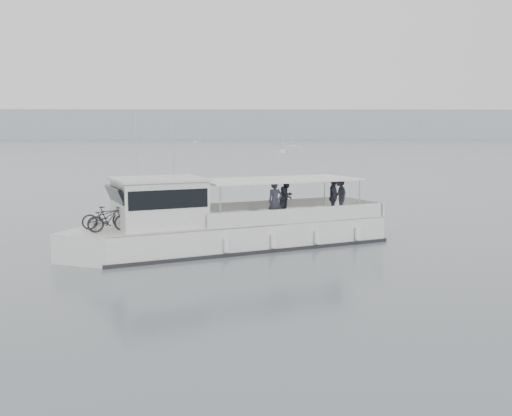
{
  "coord_description": "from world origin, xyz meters",
  "views": [
    {
      "loc": [
        0.67,
        -24.77,
        4.58
      ],
      "look_at": [
        1.12,
        -1.71,
        1.6
      ],
      "focal_mm": 40.0,
      "sensor_mm": 36.0,
      "label": 1
    }
  ],
  "objects": [
    {
      "name": "ground",
      "position": [
        0.0,
        0.0,
        0.0
      ],
      "size": [
        1400.0,
        1400.0,
        0.0
      ],
      "primitive_type": "plane",
      "color": "#565F65",
      "rests_on": "ground"
    },
    {
      "name": "headland",
      "position": [
        0.0,
        560.0,
        14.0
      ],
      "size": [
        1400.0,
        90.0,
        28.0
      ],
      "primitive_type": "cube",
      "color": "#939EA8",
      "rests_on": "ground"
    },
    {
      "name": "tour_boat",
      "position": [
        -0.46,
        -2.19,
        0.93
      ],
      "size": [
        13.0,
        7.91,
        5.66
      ],
      "rotation": [
        0.0,
        0.0,
        0.42
      ],
      "color": "silver",
      "rests_on": "ground"
    },
    {
      "name": "moored_fleet",
      "position": [
        -73.25,
        200.39,
        0.36
      ],
      "size": [
        404.14,
        282.55,
        10.61
      ],
      "color": "silver",
      "rests_on": "ground"
    }
  ]
}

